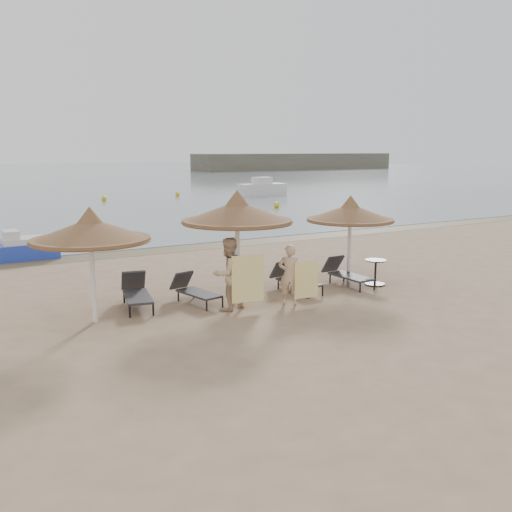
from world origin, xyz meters
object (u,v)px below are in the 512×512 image
Objects in this scene: palapa_center at (237,213)px; lounger_near_right at (294,278)px; side_table at (375,273)px; lounger_far_left at (136,292)px; person_right at (290,270)px; palapa_left at (90,231)px; person_left at (228,268)px; pedal_boat at (23,248)px; palapa_right at (350,213)px; lounger_near_left at (194,290)px; lounger_far_right at (345,273)px.

palapa_center is 2.62m from lounger_near_right.
palapa_center is 4.65m from side_table.
palapa_center is 3.23m from lounger_far_left.
person_right is at bearing -133.34° from lounger_near_right.
person_left is (3.10, -0.61, -1.06)m from palapa_left.
side_table is (4.19, -0.61, -1.93)m from palapa_center.
person_right is at bearing -52.43° from palapa_center.
pedal_boat is (-0.25, 8.91, -1.71)m from palapa_left.
person_right reaches higher than pedal_boat.
palapa_right is 5.26m from lounger_near_left.
pedal_boat is (-2.90, 8.46, 0.06)m from lounger_near_left.
lounger_far_left is at bearing -80.02° from pedal_boat.
person_left is at bearing -167.97° from palapa_right.
side_table is 3.40m from person_right.
side_table is at bearing -8.22° from palapa_center.
pedal_boat is (-7.48, 8.90, 0.04)m from lounger_far_right.
lounger_far_right is at bearing -124.16° from person_right.
person_right reaches higher than side_table.
palapa_right is 1.47× the size of lounger_far_right.
palapa_center is at bearing -177.15° from palapa_right.
lounger_far_right reaches higher than lounger_near_right.
pedal_boat is (-4.02, 8.75, -1.88)m from palapa_center.
person_right is at bearing 153.23° from person_left.
lounger_near_left is at bearing -3.32° from lounger_far_left.
lounger_far_right is at bearing 3.93° from lounger_far_left.
side_table is at bearing -49.25° from pedal_boat.
palapa_left is 7.43m from lounger_far_right.
palapa_center reaches higher than person_right.
lounger_far_left is at bearing 175.83° from palapa_right.
lounger_near_right is at bearing -175.58° from person_left.
lounger_near_left is 1.35m from person_left.
palapa_center is at bearing -17.40° from person_right.
palapa_right is 3.48× the size of side_table.
lounger_near_right is (4.29, -0.64, -0.02)m from lounger_far_left.
lounger_near_right is 10.48m from pedal_boat.
lounger_far_left reaches higher than lounger_near_right.
side_table reaches higher than lounger_near_left.
lounger_far_left is 2.55× the size of side_table.
palapa_center is 9.81m from pedal_boat.
palapa_center is 1.64× the size of lounger_far_right.
lounger_far_left is 1.11× the size of lounger_near_left.
lounger_near_right is at bearing -92.89° from person_right.
side_table is at bearing -32.93° from lounger_far_right.
person_left is at bearing -130.92° from palapa_center.
person_right is at bearing -64.19° from pedal_boat.
palapa_center reaches higher than side_table.
lounger_far_right is (-0.40, -0.34, -1.68)m from palapa_right.
pedal_boat is at bearing 91.64° from palapa_left.
person_left is (-0.67, -0.77, -1.24)m from palapa_center.
lounger_near_left is 4.60m from lounger_far_right.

